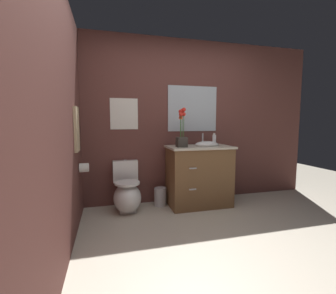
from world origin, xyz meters
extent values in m
plane|color=beige|center=(0.00, 0.00, 0.00)|extent=(9.18, 9.18, 0.00)
cube|color=brown|center=(0.20, 1.68, 1.25)|extent=(4.28, 0.05, 2.50)
cube|color=brown|center=(-1.40, 0.50, 1.25)|extent=(0.05, 4.64, 2.50)
ellipsoid|color=white|center=(-0.77, 1.34, 0.20)|extent=(0.38, 0.48, 0.40)
cube|color=white|center=(-0.77, 1.39, 0.09)|extent=(0.22, 0.26, 0.18)
cube|color=white|center=(-0.77, 1.62, 0.52)|extent=(0.36, 0.13, 0.32)
cylinder|color=white|center=(-0.77, 1.32, 0.42)|extent=(0.34, 0.34, 0.03)
cylinder|color=#B7B7BC|center=(-0.77, 1.62, 0.68)|extent=(0.04, 0.04, 0.02)
cube|color=brown|center=(0.29, 1.36, 0.43)|extent=(0.90, 0.52, 0.86)
cube|color=beige|center=(0.29, 1.36, 0.88)|extent=(0.94, 0.56, 0.03)
ellipsoid|color=white|center=(0.41, 1.36, 0.91)|extent=(0.36, 0.26, 0.10)
cylinder|color=#B7B7BC|center=(0.41, 1.52, 0.98)|extent=(0.02, 0.02, 0.18)
cube|color=#B7B7BC|center=(0.09, 1.09, 0.62)|extent=(0.10, 0.02, 0.02)
cube|color=#B7B7BC|center=(0.09, 1.09, 0.33)|extent=(0.10, 0.02, 0.02)
cube|color=#38332D|center=(-0.01, 1.29, 0.96)|extent=(0.14, 0.14, 0.14)
cylinder|color=#386B2D|center=(0.02, 1.28, 1.22)|extent=(0.01, 0.01, 0.38)
sphere|color=red|center=(0.02, 1.28, 1.41)|extent=(0.06, 0.06, 0.06)
cylinder|color=#386B2D|center=(0.01, 1.31, 1.22)|extent=(0.01, 0.01, 0.37)
sphere|color=red|center=(0.01, 1.31, 1.40)|extent=(0.06, 0.06, 0.06)
cylinder|color=#386B2D|center=(-0.02, 1.30, 1.17)|extent=(0.01, 0.01, 0.27)
sphere|color=#EA4C23|center=(-0.02, 1.30, 1.30)|extent=(0.06, 0.06, 0.06)
cylinder|color=#386B2D|center=(-0.02, 1.29, 1.21)|extent=(0.01, 0.01, 0.36)
sphere|color=red|center=(-0.02, 1.29, 1.39)|extent=(0.06, 0.06, 0.06)
cylinder|color=#386B2D|center=(-0.03, 1.26, 1.19)|extent=(0.01, 0.01, 0.32)
sphere|color=red|center=(-0.03, 1.26, 1.35)|extent=(0.06, 0.06, 0.06)
cylinder|color=#386B2D|center=(0.01, 1.26, 1.19)|extent=(0.01, 0.01, 0.32)
sphere|color=red|center=(0.01, 1.26, 1.35)|extent=(0.06, 0.06, 0.06)
cylinder|color=white|center=(0.57, 1.45, 0.97)|extent=(0.06, 0.06, 0.16)
cylinder|color=silver|center=(0.57, 1.45, 1.06)|extent=(0.03, 0.03, 0.02)
cylinder|color=#B7B7BC|center=(-0.28, 1.47, 0.13)|extent=(0.18, 0.18, 0.26)
torus|color=#B7B7BC|center=(-0.28, 1.47, 0.27)|extent=(0.18, 0.18, 0.01)
cube|color=silver|center=(-0.77, 1.65, 1.36)|extent=(0.40, 0.01, 0.45)
cube|color=#B2BCC6|center=(0.29, 1.65, 1.45)|extent=(0.80, 0.01, 0.70)
cube|color=tan|center=(-1.36, 1.06, 1.16)|extent=(0.03, 0.28, 0.52)
cylinder|color=white|center=(-1.31, 1.19, 0.68)|extent=(0.11, 0.11, 0.11)
camera|label=1|loc=(-1.03, -1.84, 1.24)|focal=25.02mm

